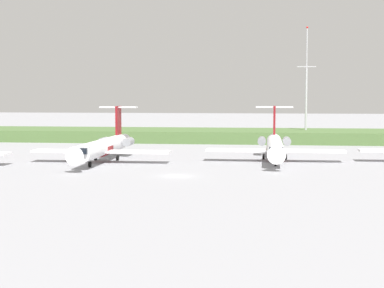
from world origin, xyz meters
name	(u,v)px	position (x,y,z in m)	size (l,w,h in m)	color
ground_plane	(200,155)	(0.00, 30.00, 0.00)	(500.00, 500.00, 0.00)	#939399
grass_berm	(215,135)	(0.00, 63.23, 1.35)	(320.00, 20.00, 2.70)	#4C6B38
regional_jet_third	(104,146)	(-14.67, 16.38, 2.54)	(22.81, 31.00, 9.00)	white
regional_jet_fourth	(275,146)	(13.55, 21.29, 2.54)	(22.81, 31.00, 9.00)	white
antenna_mast	(306,94)	(21.39, 64.73, 11.14)	(4.40, 0.50, 26.98)	#B2B2B7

